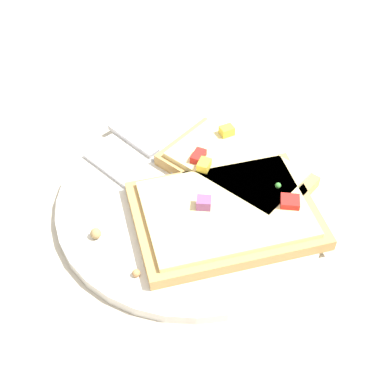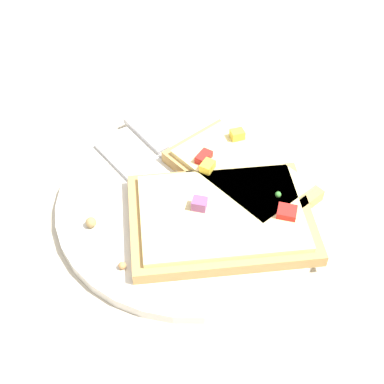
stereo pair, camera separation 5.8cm
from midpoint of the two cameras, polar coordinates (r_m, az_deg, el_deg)
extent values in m
plane|color=#BCB29E|center=(0.60, 2.78, -1.60)|extent=(4.00, 4.00, 0.00)
cylinder|color=silver|center=(0.59, 2.80, -1.21)|extent=(0.30, 0.30, 0.01)
cube|color=#B7B7BC|center=(0.61, -4.06, 1.75)|extent=(0.09, 0.12, 0.01)
cube|color=#B7B7BC|center=(0.56, 1.42, -3.53)|extent=(0.05, 0.06, 0.01)
cube|color=#B7B7BC|center=(0.54, 3.23, -6.67)|extent=(0.02, 0.03, 0.00)
cube|color=#B7B7BC|center=(0.54, 3.82, -6.29)|extent=(0.02, 0.03, 0.00)
cube|color=#B7B7BC|center=(0.54, 4.40, -5.91)|extent=(0.02, 0.03, 0.00)
cube|color=#B7B7BC|center=(0.55, 4.97, -5.54)|extent=(0.02, 0.03, 0.00)
cube|color=#B7B7BC|center=(0.66, -2.45, 6.08)|extent=(0.06, 0.07, 0.01)
cube|color=#B7B7BC|center=(0.60, 3.19, 0.98)|extent=(0.09, 0.12, 0.00)
cube|color=tan|center=(0.56, 6.06, -2.98)|extent=(0.20, 0.23, 0.01)
cube|color=beige|center=(0.55, 6.14, -2.31)|extent=(0.18, 0.20, 0.01)
cube|color=#934C8E|center=(0.55, 3.83, -1.43)|extent=(0.01, 0.02, 0.01)
sphere|color=#388433|center=(0.57, 12.06, -0.42)|extent=(0.01, 0.01, 0.01)
cube|color=red|center=(0.56, 13.06, -2.25)|extent=(0.02, 0.02, 0.01)
cube|color=tan|center=(0.61, 7.86, 1.63)|extent=(0.16, 0.19, 0.01)
cube|color=beige|center=(0.60, 7.95, 2.30)|extent=(0.14, 0.17, 0.01)
cube|color=red|center=(0.60, 3.88, 3.64)|extent=(0.02, 0.02, 0.01)
cube|color=yellow|center=(0.63, 7.50, 5.99)|extent=(0.02, 0.02, 0.01)
cube|color=yellow|center=(0.59, 4.49, 2.60)|extent=(0.02, 0.02, 0.01)
sphere|color=tan|center=(0.53, -4.32, -8.01)|extent=(0.01, 0.01, 0.01)
sphere|color=#A48653|center=(0.56, -7.85, -3.39)|extent=(0.01, 0.01, 0.01)
sphere|color=tan|center=(0.60, 6.34, 0.20)|extent=(0.01, 0.01, 0.01)
camera|label=1|loc=(0.03, -87.13, 3.01)|focal=50.00mm
camera|label=2|loc=(0.03, 92.87, -3.01)|focal=50.00mm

